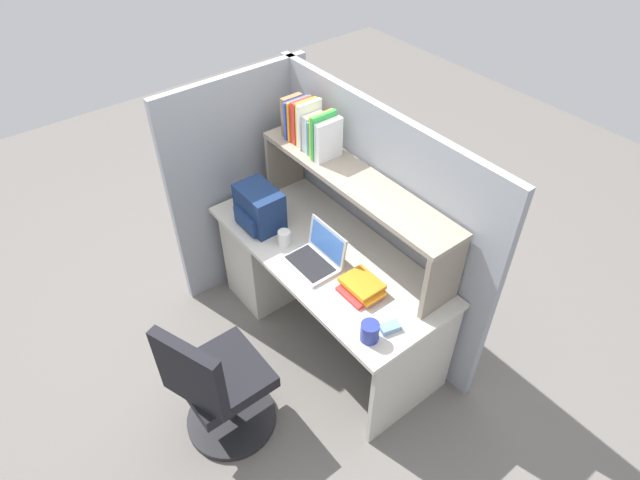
% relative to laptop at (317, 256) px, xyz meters
% --- Properties ---
extents(ground_plane, '(8.00, 8.00, 0.00)m').
position_rel_laptop_xyz_m(ground_plane, '(-0.04, 0.10, -0.78)').
color(ground_plane, slate).
extents(desk, '(1.60, 0.70, 0.73)m').
position_rel_laptop_xyz_m(desk, '(-0.43, 0.10, -0.38)').
color(desk, beige).
rests_on(desk, ground_plane).
extents(cubicle_partition_rear, '(1.84, 0.05, 1.55)m').
position_rel_laptop_xyz_m(cubicle_partition_rear, '(-0.04, 0.48, -0.01)').
color(cubicle_partition_rear, gray).
rests_on(cubicle_partition_rear, ground_plane).
extents(cubicle_partition_left, '(0.05, 1.06, 1.55)m').
position_rel_laptop_xyz_m(cubicle_partition_left, '(-0.89, 0.05, -0.01)').
color(cubicle_partition_left, gray).
rests_on(cubicle_partition_left, ground_plane).
extents(overhead_hutch, '(1.44, 0.28, 0.45)m').
position_rel_laptop_xyz_m(overhead_hutch, '(-0.04, 0.30, 0.30)').
color(overhead_hutch, gray).
rests_on(overhead_hutch, desk).
extents(reference_books_on_shelf, '(0.40, 0.19, 0.29)m').
position_rel_laptop_xyz_m(reference_books_on_shelf, '(-0.45, 0.30, 0.53)').
color(reference_books_on_shelf, olive).
rests_on(reference_books_on_shelf, overhead_hutch).
extents(laptop, '(0.31, 0.25, 0.22)m').
position_rel_laptop_xyz_m(laptop, '(0.00, 0.00, 0.00)').
color(laptop, '#B7BABF').
rests_on(laptop, desk).
extents(backpack, '(0.30, 0.23, 0.26)m').
position_rel_laptop_xyz_m(backpack, '(-0.49, -0.07, 0.08)').
color(backpack, navy).
rests_on(backpack, desk).
extents(computer_mouse, '(0.08, 0.12, 0.03)m').
position_rel_laptop_xyz_m(computer_mouse, '(0.62, -0.01, -0.03)').
color(computer_mouse, '#7299C6').
rests_on(computer_mouse, desk).
extents(paper_cup, '(0.08, 0.08, 0.09)m').
position_rel_laptop_xyz_m(paper_cup, '(-0.25, -0.06, -0.00)').
color(paper_cup, white).
rests_on(paper_cup, desk).
extents(snack_canister, '(0.10, 0.10, 0.11)m').
position_rel_laptop_xyz_m(snack_canister, '(0.60, -0.13, 0.00)').
color(snack_canister, navy).
rests_on(snack_canister, desk).
extents(desk_book_stack, '(0.24, 0.20, 0.07)m').
position_rel_laptop_xyz_m(desk_book_stack, '(0.33, 0.05, -0.02)').
color(desk_book_stack, red).
rests_on(desk_book_stack, desk).
extents(office_chair, '(0.53, 0.55, 0.93)m').
position_rel_laptop_xyz_m(office_chair, '(0.17, -0.81, -0.39)').
color(office_chair, black).
rests_on(office_chair, ground_plane).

